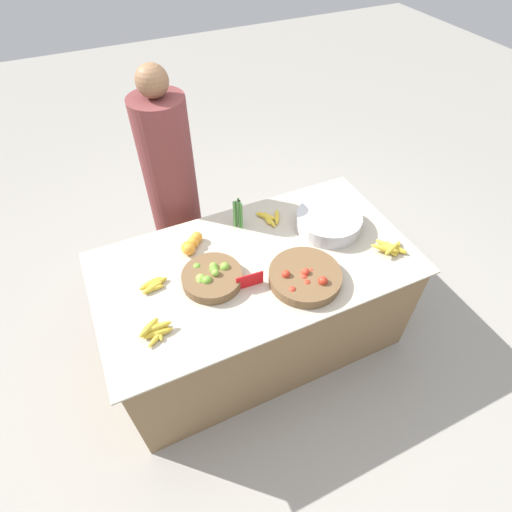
% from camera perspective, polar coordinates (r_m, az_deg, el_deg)
% --- Properties ---
extents(ground_plane, '(12.00, 12.00, 0.00)m').
position_cam_1_polar(ground_plane, '(2.81, 0.00, -11.05)').
color(ground_plane, '#A39E93').
extents(market_table, '(1.78, 0.97, 0.73)m').
position_cam_1_polar(market_table, '(2.51, 0.00, -6.55)').
color(market_table, olive).
rests_on(market_table, ground_plane).
extents(lime_bowl, '(0.32, 0.32, 0.09)m').
position_cam_1_polar(lime_bowl, '(2.13, -6.33, -3.03)').
color(lime_bowl, brown).
rests_on(lime_bowl, market_table).
extents(tomato_basket, '(0.39, 0.39, 0.10)m').
position_cam_1_polar(tomato_basket, '(2.13, 7.03, -2.96)').
color(tomato_basket, brown).
rests_on(tomato_basket, market_table).
extents(orange_pile, '(0.15, 0.15, 0.08)m').
position_cam_1_polar(orange_pile, '(2.30, -9.26, 1.61)').
color(orange_pile, orange).
rests_on(orange_pile, market_table).
extents(metal_bowl, '(0.39, 0.39, 0.09)m').
position_cam_1_polar(metal_bowl, '(2.44, 10.32, 4.89)').
color(metal_bowl, silver).
rests_on(metal_bowl, market_table).
extents(price_sign, '(0.15, 0.02, 0.09)m').
position_cam_1_polar(price_sign, '(2.08, -0.89, -3.52)').
color(price_sign, red).
rests_on(price_sign, market_table).
extents(veg_bundle, '(0.05, 0.06, 0.19)m').
position_cam_1_polar(veg_bundle, '(2.39, -2.55, 6.04)').
color(veg_bundle, '#4C8E42').
rests_on(veg_bundle, market_table).
extents(banana_bunch_back_center, '(0.16, 0.10, 0.03)m').
position_cam_1_polar(banana_bunch_back_center, '(2.17, -14.50, -4.06)').
color(banana_bunch_back_center, gold).
rests_on(banana_bunch_back_center, market_table).
extents(banana_bunch_front_left, '(0.16, 0.17, 0.03)m').
position_cam_1_polar(banana_bunch_front_left, '(2.48, 1.97, 5.49)').
color(banana_bunch_front_left, gold).
rests_on(banana_bunch_front_left, market_table).
extents(banana_bunch_front_right, '(0.17, 0.14, 0.06)m').
position_cam_1_polar(banana_bunch_front_right, '(1.98, -14.10, -10.32)').
color(banana_bunch_front_right, gold).
rests_on(banana_bunch_front_right, market_table).
extents(banana_bunch_middle_right, '(0.21, 0.18, 0.06)m').
position_cam_1_polar(banana_bunch_middle_right, '(2.40, 18.71, 1.08)').
color(banana_bunch_middle_right, gold).
rests_on(banana_bunch_middle_right, market_table).
extents(vendor_person, '(0.32, 0.32, 1.58)m').
position_cam_1_polar(vendor_person, '(2.72, -11.67, 8.29)').
color(vendor_person, brown).
rests_on(vendor_person, ground_plane).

